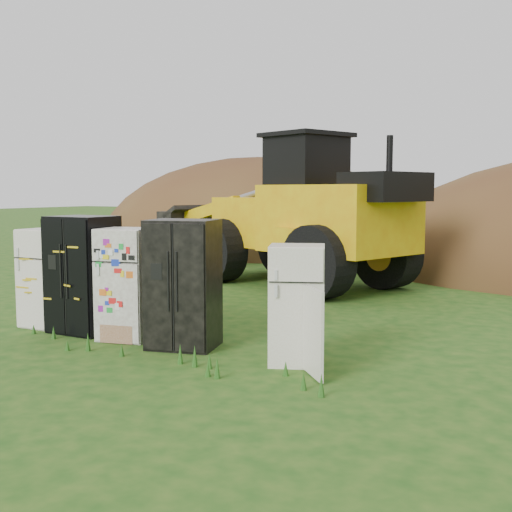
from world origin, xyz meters
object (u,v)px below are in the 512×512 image
Objects in this scene: fridge_sticker at (127,284)px; wheel_loader at (280,209)px; fridge_black_side at (83,274)px; fridge_dark_mid at (183,284)px; fridge_open_door at (297,305)px; fridge_leftmost at (48,278)px.

fridge_sticker is 0.23× the size of wheel_loader.
fridge_black_side is 1.01× the size of fridge_dark_mid.
fridge_dark_mid is (1.08, -0.00, 0.08)m from fridge_sticker.
fridge_sticker is 1.09× the size of fridge_open_door.
wheel_loader reaches higher than fridge_dark_mid.
fridge_black_side is 1.10× the size of fridge_sticker.
fridge_sticker is 0.92× the size of fridge_dark_mid.
wheel_loader reaches higher than fridge_leftmost.
wheel_loader reaches higher than fridge_black_side.
fridge_black_side reaches higher than fridge_leftmost.
fridge_leftmost is 0.86m from fridge_black_side.
fridge_black_side is at bearing -3.74° from fridge_leftmost.
fridge_leftmost is at bearing -79.11° from wheel_loader.
wheel_loader is (-0.79, 6.69, 0.96)m from fridge_sticker.
fridge_open_door is (1.84, 0.02, -0.15)m from fridge_dark_mid.
fridge_black_side is (0.85, -0.02, 0.12)m from fridge_leftmost.
fridge_leftmost is at bearing 156.15° from fridge_open_door.
fridge_dark_mid is 0.25× the size of wheel_loader.
fridge_black_side is at bearing 163.77° from fridge_dark_mid.
wheel_loader is (-1.87, 6.70, 0.88)m from fridge_dark_mid.
fridge_black_side reaches higher than fridge_sticker.
fridge_dark_mid is at bearing -2.02° from fridge_black_side.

